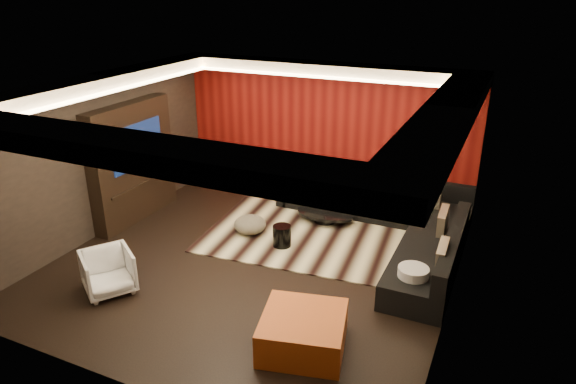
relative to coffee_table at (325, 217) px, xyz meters
The scene contains 26 objects.
floor 1.93m from the coffee_table, 104.77° to the right, with size 6.00×6.00×0.02m, color black.
ceiling 3.31m from the coffee_table, 104.77° to the right, with size 6.00×6.00×0.02m, color silver.
wall_back 1.79m from the coffee_table, 113.13° to the left, with size 6.00×0.02×2.80m, color black.
wall_left 4.17m from the coffee_table, 152.00° to the right, with size 0.02×6.00×2.80m, color black.
wall_right 3.39m from the coffee_table, 36.46° to the right, with size 0.02×6.00×2.80m, color black.
red_feature_wall 1.77m from the coffee_table, 113.87° to the left, with size 5.98×0.05×2.78m, color #6B0C0A.
soffit_back 2.75m from the coffee_table, 120.33° to the left, with size 6.00×0.60×0.22m, color silver.
soffit_front 5.26m from the coffee_table, 96.14° to the right, with size 6.00×0.60×0.22m, color silver.
soffit_left 4.50m from the coffee_table, 149.74° to the right, with size 0.60×4.80×0.22m, color silver.
soffit_right 3.87m from the coffee_table, 40.11° to the right, with size 0.60×4.80×0.22m, color silver.
cove_back 2.58m from the coffee_table, 134.54° to the left, with size 4.80×0.08×0.04m, color #FFD899.
cove_front 4.92m from the coffee_table, 96.63° to the right, with size 4.80×0.08×0.04m, color #FFD899.
cove_left 4.22m from the coffee_table, 146.86° to the right, with size 0.08×4.80×0.04m, color #FFD899.
cove_right 3.63m from the coffee_table, 44.88° to the right, with size 0.08×4.80×0.04m, color #FFD899.
tv_surround 3.70m from the coffee_table, 159.31° to the right, with size 0.30×2.00×2.20m, color black.
tv_screen 3.67m from the coffee_table, 158.37° to the right, with size 0.04×1.30×0.80m, color black.
tv_shelf 3.47m from the coffee_table, 158.37° to the right, with size 0.04×1.60×0.04m, color black.
rug 0.43m from the coffee_table, 70.58° to the right, with size 4.00×3.00×0.02m, color beige.
coffee_table is the anchor object (origin of this frame).
drum_stool 1.25m from the coffee_table, 105.28° to the right, with size 0.31×0.31×0.37m, color black.
striped_pouf 1.45m from the coffee_table, 136.56° to the right, with size 0.57×0.57×0.31m, color #BBB091.
white_side_table 2.77m from the coffee_table, 43.50° to the right, with size 0.43×0.43×0.53m, color silver.
orange_ottoman 3.60m from the coffee_table, 73.65° to the right, with size 1.00×1.00×0.45m, color #AF4916.
armchair 4.02m from the coffee_table, 120.35° to the right, with size 0.67×0.69×0.63m, color silver.
sectional_sofa 1.25m from the coffee_table, ahead, with size 3.65×3.50×0.75m.
throw_pillows 1.53m from the coffee_table, ahead, with size 3.10×2.73×0.50m.
Camera 1 is at (3.47, -6.34, 4.18)m, focal length 32.00 mm.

